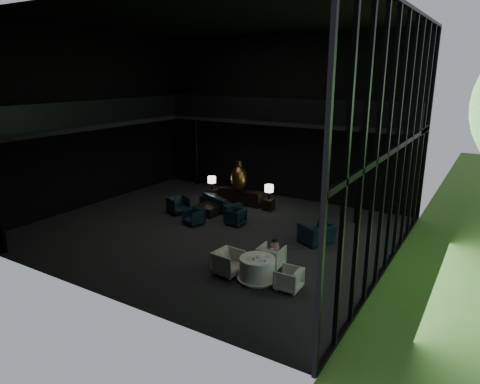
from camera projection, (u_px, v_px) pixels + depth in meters
The scene contains 35 objects.
floor at pixel (211, 230), 17.46m from camera, with size 14.00×12.00×0.02m, color black.
ceiling at pixel (207, 20), 15.31m from camera, with size 14.00×12.00×0.02m, color black.
wall_back at pixel (279, 118), 21.31m from camera, with size 14.00×0.04×8.00m, color black.
wall_front at pixel (78, 158), 11.46m from camera, with size 14.00×0.04×8.00m, color black.
wall_left at pixel (86, 122), 19.91m from camera, with size 0.04×12.00×8.00m, color black.
curtain_wall at pixel (396, 148), 12.88m from camera, with size 0.20×12.00×8.00m, color black, non-canonical shape.
mezzanine_left at pixel (101, 123), 19.41m from camera, with size 2.00×12.00×0.25m, color black.
mezzanine_back at pixel (288, 121), 19.98m from camera, with size 12.00×2.00×0.25m, color black.
railing_left at pixel (116, 110), 18.74m from camera, with size 0.06×12.00×1.00m, color black.
railing_back at pixel (279, 110), 19.00m from camera, with size 12.00×0.06×1.00m, color black.
column_nw at pixel (196, 150), 24.12m from camera, with size 0.24×0.24×4.00m, color black.
column_ne at pixel (360, 177), 17.79m from camera, with size 0.24×0.24×4.00m, color black.
console at pixel (241, 197), 20.81m from camera, with size 2.28×0.52×0.73m, color black.
bronze_urn at pixel (239, 178), 20.42m from camera, with size 0.78×0.78×1.45m.
side_table_left at pixel (213, 194), 21.57m from camera, with size 0.49×0.49×0.54m, color black.
table_lamp_left at pixel (212, 180), 21.32m from camera, with size 0.40×0.40×0.67m.
side_table_right at pixel (268, 205), 19.94m from camera, with size 0.48×0.48×0.52m, color black.
table_lamp_right at pixel (269, 189), 19.76m from camera, with size 0.40×0.40×0.68m.
sofa at pixel (221, 199), 20.01m from camera, with size 2.60×0.76×1.02m, color black.
lounge_armchair_west at pixel (178, 204), 19.41m from camera, with size 0.88×0.83×0.91m, color #15334A.
lounge_armchair_east at pixel (235, 216), 18.00m from camera, with size 0.71×0.66×0.73m, color black.
lounge_armchair_south at pixel (194, 216), 17.99m from camera, with size 0.71×0.66×0.73m, color #183649.
window_armchair at pixel (318, 229), 15.95m from camera, with size 1.34×0.87×1.17m, color #0C2330.
coffee_table at pixel (208, 210), 19.31m from camera, with size 0.98×0.98×0.44m, color black.
dining_table at pixel (257, 271), 13.14m from camera, with size 1.24×1.24×0.75m.
dining_chair_north at pixel (271, 255), 14.06m from camera, with size 0.80×0.75×0.82m, color beige.
dining_chair_east at pixel (289, 279), 12.59m from camera, with size 0.67×0.63×0.69m, color #B7B2A0.
dining_chair_west at pixel (228, 260), 13.54m from camera, with size 0.92×0.86×0.94m, color #BAB8B3.
child at pixel (275, 247), 13.84m from camera, with size 0.27×0.27×0.59m.
plate_a at pixel (250, 259), 12.97m from camera, with size 0.24×0.24×0.02m, color white.
plate_b at pixel (268, 257), 13.10m from camera, with size 0.20×0.20×0.01m, color white.
saucer at pixel (261, 260), 12.84m from camera, with size 0.14×0.14×0.01m, color white.
coffee_cup at pixel (265, 260), 12.77m from camera, with size 0.08×0.08×0.06m, color white.
cereal_bowl at pixel (258, 257), 13.04m from camera, with size 0.15×0.15×0.08m, color white.
cream_pot at pixel (254, 259), 12.88m from camera, with size 0.06×0.06×0.07m, color #99999E.
Camera 1 is at (9.61, -13.34, 6.21)m, focal length 32.00 mm.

